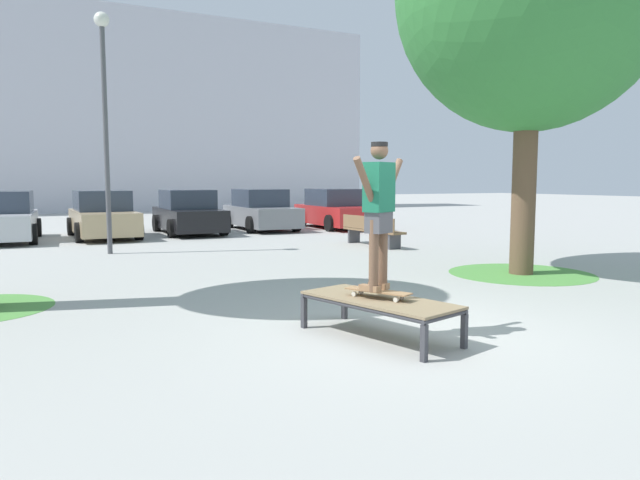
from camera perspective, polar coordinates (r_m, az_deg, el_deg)
ground_plane at (r=7.14m, az=8.71°, el=-8.92°), size 120.00×120.00×0.00m
building_facade at (r=37.63m, az=-24.50°, el=11.51°), size 38.48×4.00×11.77m
skate_box at (r=6.78m, az=5.80°, el=-6.08°), size 1.23×2.03×0.46m
skateboard at (r=6.77m, az=5.69°, el=-5.04°), size 0.53×0.81×0.09m
skater at (r=6.66m, az=5.76°, el=3.40°), size 0.93×0.51×1.69m
grass_patch_near_right at (r=12.06m, az=19.05°, el=-3.12°), size 2.77×2.77×0.01m
car_silver at (r=19.83m, az=-28.56°, el=1.87°), size 2.13×4.30×1.50m
car_tan at (r=19.87m, az=-20.46°, el=2.22°), size 1.97×4.22×1.50m
car_black at (r=20.61m, az=-12.76°, el=2.56°), size 1.98×4.23×1.50m
car_grey at (r=21.78m, az=-5.81°, el=2.84°), size 2.01×4.24×1.50m
car_red at (r=22.42m, az=1.46°, el=2.95°), size 2.06×4.27×1.50m
park_bench at (r=16.26m, az=5.06°, el=0.99°), size 0.59×2.42×0.83m
light_post at (r=15.44m, az=-20.33°, el=12.96°), size 0.36×0.36×5.83m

